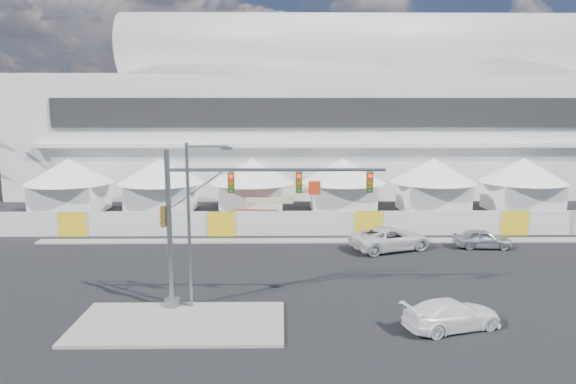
{
  "coord_description": "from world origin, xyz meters",
  "views": [
    {
      "loc": [
        -1.1,
        -26.36,
        10.28
      ],
      "look_at": [
        -0.62,
        10.0,
        4.33
      ],
      "focal_mm": 32.0,
      "sensor_mm": 36.0,
      "label": 1
    }
  ],
  "objects_px": {
    "traffic_mast": "(214,221)",
    "boom_lift": "(263,213)",
    "pickup_curb": "(391,238)",
    "sedan_silver": "(483,239)",
    "pickup_near": "(452,314)",
    "lot_car_a": "(507,219)",
    "streetlight_median": "(193,214)"
  },
  "relations": [
    {
      "from": "pickup_curb",
      "to": "lot_car_a",
      "type": "bearing_deg",
      "value": -77.79
    },
    {
      "from": "traffic_mast",
      "to": "streetlight_median",
      "type": "bearing_deg",
      "value": -177.69
    },
    {
      "from": "traffic_mast",
      "to": "boom_lift",
      "type": "xyz_separation_m",
      "value": [
        1.79,
        19.43,
        -3.61
      ]
    },
    {
      "from": "sedan_silver",
      "to": "pickup_curb",
      "type": "height_order",
      "value": "pickup_curb"
    },
    {
      "from": "streetlight_median",
      "to": "boom_lift",
      "type": "relative_size",
      "value": 1.06
    },
    {
      "from": "pickup_near",
      "to": "traffic_mast",
      "type": "bearing_deg",
      "value": 60.29
    },
    {
      "from": "pickup_curb",
      "to": "pickup_near",
      "type": "bearing_deg",
      "value": 159.78
    },
    {
      "from": "traffic_mast",
      "to": "boom_lift",
      "type": "relative_size",
      "value": 1.42
    },
    {
      "from": "pickup_near",
      "to": "boom_lift",
      "type": "relative_size",
      "value": 0.6
    },
    {
      "from": "pickup_near",
      "to": "boom_lift",
      "type": "bearing_deg",
      "value": 6.65
    },
    {
      "from": "sedan_silver",
      "to": "boom_lift",
      "type": "height_order",
      "value": "boom_lift"
    },
    {
      "from": "pickup_curb",
      "to": "traffic_mast",
      "type": "distance_m",
      "value": 16.41
    },
    {
      "from": "sedan_silver",
      "to": "traffic_mast",
      "type": "xyz_separation_m",
      "value": [
        -18.37,
        -11.47,
        3.97
      ]
    },
    {
      "from": "traffic_mast",
      "to": "streetlight_median",
      "type": "xyz_separation_m",
      "value": [
        -1.03,
        -0.04,
        0.33
      ]
    },
    {
      "from": "pickup_near",
      "to": "lot_car_a",
      "type": "bearing_deg",
      "value": -46.27
    },
    {
      "from": "sedan_silver",
      "to": "streetlight_median",
      "type": "xyz_separation_m",
      "value": [
        -19.4,
        -11.51,
        4.3
      ]
    },
    {
      "from": "sedan_silver",
      "to": "streetlight_median",
      "type": "bearing_deg",
      "value": 125.09
    },
    {
      "from": "boom_lift",
      "to": "streetlight_median",
      "type": "bearing_deg",
      "value": -91.11
    },
    {
      "from": "sedan_silver",
      "to": "pickup_curb",
      "type": "bearing_deg",
      "value": 97.37
    },
    {
      "from": "streetlight_median",
      "to": "boom_lift",
      "type": "height_order",
      "value": "streetlight_median"
    },
    {
      "from": "pickup_curb",
      "to": "pickup_near",
      "type": "relative_size",
      "value": 1.27
    },
    {
      "from": "sedan_silver",
      "to": "pickup_near",
      "type": "bearing_deg",
      "value": 158.16
    },
    {
      "from": "pickup_near",
      "to": "lot_car_a",
      "type": "distance_m",
      "value": 24.34
    },
    {
      "from": "lot_car_a",
      "to": "sedan_silver",
      "type": "bearing_deg",
      "value": 169.8
    },
    {
      "from": "pickup_near",
      "to": "streetlight_median",
      "type": "height_order",
      "value": "streetlight_median"
    },
    {
      "from": "traffic_mast",
      "to": "streetlight_median",
      "type": "distance_m",
      "value": 1.08
    },
    {
      "from": "traffic_mast",
      "to": "lot_car_a",
      "type": "bearing_deg",
      "value": 38.65
    },
    {
      "from": "streetlight_median",
      "to": "boom_lift",
      "type": "xyz_separation_m",
      "value": [
        2.82,
        19.47,
        -3.94
      ]
    },
    {
      "from": "traffic_mast",
      "to": "boom_lift",
      "type": "height_order",
      "value": "traffic_mast"
    },
    {
      "from": "traffic_mast",
      "to": "pickup_curb",
      "type": "bearing_deg",
      "value": 44.16
    },
    {
      "from": "pickup_curb",
      "to": "lot_car_a",
      "type": "xyz_separation_m",
      "value": [
        11.88,
        7.55,
        -0.2
      ]
    },
    {
      "from": "pickup_near",
      "to": "sedan_silver",
      "type": "bearing_deg",
      "value": -43.27
    }
  ]
}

